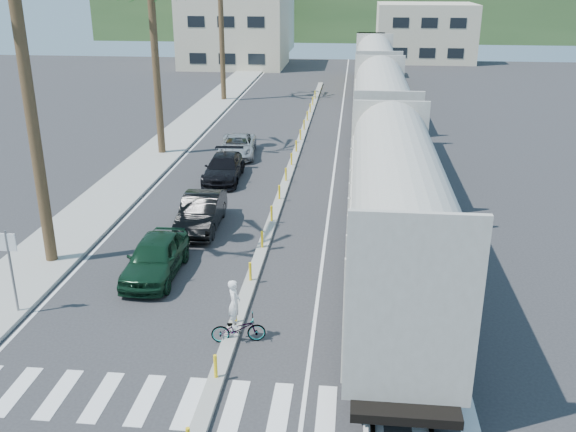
# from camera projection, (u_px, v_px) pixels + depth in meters

# --- Properties ---
(ground) EXTENTS (140.00, 140.00, 0.00)m
(ground) POSITION_uv_depth(u_px,v_px,m) (223.00, 361.00, 18.70)
(ground) COLOR #28282B
(ground) RESTS_ON ground
(sidewalk) EXTENTS (3.00, 90.00, 0.15)m
(sidewalk) POSITION_uv_depth(u_px,v_px,m) (172.00, 141.00, 42.74)
(sidewalk) COLOR gray
(sidewalk) RESTS_ON ground
(rails) EXTENTS (1.56, 100.00, 0.06)m
(rails) POSITION_uv_depth(u_px,v_px,m) (375.00, 136.00, 44.22)
(rails) COLOR black
(rails) RESTS_ON ground
(median) EXTENTS (0.45, 60.00, 0.85)m
(median) POSITION_uv_depth(u_px,v_px,m) (291.00, 166.00, 37.22)
(median) COLOR gray
(median) RESTS_ON ground
(crosswalk) EXTENTS (14.00, 2.20, 0.01)m
(crosswalk) POSITION_uv_depth(u_px,v_px,m) (208.00, 404.00, 16.84)
(crosswalk) COLOR silver
(crosswalk) RESTS_ON ground
(lane_markings) EXTENTS (9.42, 90.00, 0.01)m
(lane_markings) POSITION_uv_depth(u_px,v_px,m) (266.00, 145.00, 42.14)
(lane_markings) COLOR silver
(lane_markings) RESTS_ON ground
(freight_train) EXTENTS (3.00, 60.94, 5.85)m
(freight_train) POSITION_uv_depth(u_px,v_px,m) (378.00, 105.00, 39.84)
(freight_train) COLOR #A4A297
(freight_train) RESTS_ON ground
(street_sign) EXTENTS (0.60, 0.08, 3.00)m
(street_sign) POSITION_uv_depth(u_px,v_px,m) (10.00, 260.00, 20.57)
(street_sign) COLOR slate
(street_sign) RESTS_ON ground
(buildings) EXTENTS (38.00, 27.00, 10.00)m
(buildings) POSITION_uv_depth(u_px,v_px,m) (282.00, 23.00, 84.37)
(buildings) COLOR beige
(buildings) RESTS_ON ground
(hillside) EXTENTS (80.00, 20.00, 12.00)m
(hillside) POSITION_uv_depth(u_px,v_px,m) (338.00, 1.00, 109.51)
(hillside) COLOR #385628
(hillside) RESTS_ON ground
(car_lead) EXTENTS (1.89, 4.49, 1.52)m
(car_lead) POSITION_uv_depth(u_px,v_px,m) (155.00, 257.00, 23.73)
(car_lead) COLOR black
(car_lead) RESTS_ON ground
(car_second) EXTENTS (1.89, 4.67, 1.50)m
(car_second) POSITION_uv_depth(u_px,v_px,m) (201.00, 212.00, 28.18)
(car_second) COLOR black
(car_second) RESTS_ON ground
(car_third) EXTENTS (2.29, 4.84, 1.36)m
(car_third) POSITION_uv_depth(u_px,v_px,m) (224.00, 168.00, 34.76)
(car_third) COLOR black
(car_third) RESTS_ON ground
(car_rear) EXTENTS (3.02, 5.00, 1.27)m
(car_rear) POSITION_uv_depth(u_px,v_px,m) (238.00, 146.00, 39.39)
(car_rear) COLOR #ACAEB1
(car_rear) RESTS_ON ground
(cyclist) EXTENTS (1.21, 1.88, 2.07)m
(cyclist) POSITION_uv_depth(u_px,v_px,m) (237.00, 323.00, 19.49)
(cyclist) COLOR #9EA0A5
(cyclist) RESTS_ON ground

